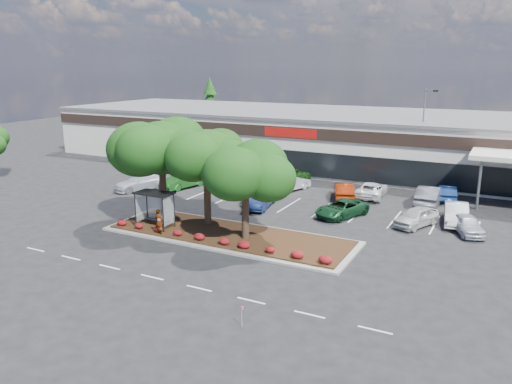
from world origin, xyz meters
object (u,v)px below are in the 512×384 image
at_px(car_0, 140,182).
at_px(car_1, 183,180).
at_px(survey_stake, 242,314).
at_px(light_pole, 422,142).

height_order(car_0, car_1, car_1).
relative_size(survey_stake, car_0, 0.20).
bearing_deg(survey_stake, light_pole, 86.46).
distance_m(car_0, car_1, 4.15).
xyz_separation_m(light_pole, car_1, (-20.28, -12.99, -3.40)).
bearing_deg(car_1, survey_stake, -36.56).
bearing_deg(survey_stake, car_1, 130.78).
relative_size(light_pole, car_1, 1.95).
distance_m(light_pole, survey_stake, 34.31).
relative_size(survey_stake, car_1, 0.22).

